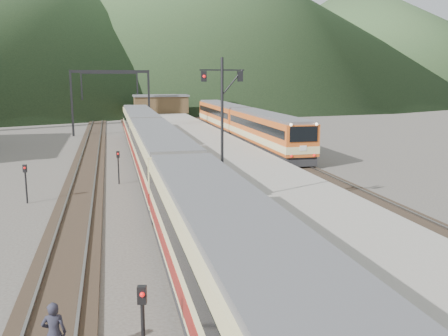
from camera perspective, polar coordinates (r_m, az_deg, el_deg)
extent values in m
cube|color=black|center=(49.11, -9.16, 1.91)|extent=(2.60, 200.00, 0.12)
cube|color=slate|center=(49.06, -10.00, 1.99)|extent=(0.10, 200.00, 0.14)
cube|color=slate|center=(49.15, -8.33, 2.05)|extent=(0.10, 200.00, 0.14)
cube|color=black|center=(49.05, -15.00, 1.67)|extent=(2.60, 200.00, 0.12)
cube|color=slate|center=(49.07, -15.84, 1.75)|extent=(0.10, 200.00, 0.14)
cube|color=slate|center=(49.01, -14.16, 1.82)|extent=(0.10, 200.00, 0.14)
cube|color=black|center=(51.15, 3.81, 2.35)|extent=(2.60, 200.00, 0.12)
cube|color=slate|center=(50.93, 3.03, 2.44)|extent=(0.10, 200.00, 0.14)
cube|color=slate|center=(51.34, 4.58, 2.49)|extent=(0.10, 200.00, 0.14)
cube|color=gray|center=(47.77, -2.29, 2.33)|extent=(8.00, 100.00, 1.00)
cube|color=black|center=(63.72, -17.00, 7.08)|extent=(0.25, 0.25, 8.00)
cube|color=black|center=(63.76, -8.57, 7.42)|extent=(0.25, 0.25, 8.00)
cube|color=black|center=(63.48, -12.92, 10.70)|extent=(9.30, 0.22, 0.35)
cube|color=black|center=(88.65, -15.92, 7.96)|extent=(0.25, 0.25, 8.00)
cube|color=black|center=(88.68, -9.85, 8.21)|extent=(0.25, 0.25, 8.00)
cube|color=black|center=(88.48, -12.99, 10.55)|extent=(9.30, 0.22, 0.35)
cube|color=#4D3922|center=(87.06, -7.23, 7.18)|extent=(9.00, 4.00, 2.80)
cube|color=slate|center=(86.98, -7.25, 8.20)|extent=(9.40, 4.40, 0.30)
cone|color=#2A4225|center=(242.66, -5.24, 17.58)|extent=(220.00, 220.00, 75.00)
cone|color=#2A4225|center=(246.67, 14.86, 14.25)|extent=(160.00, 160.00, 50.00)
cube|color=beige|center=(13.98, 0.94, -11.51)|extent=(2.94, 19.74, 3.58)
cube|color=beige|center=(33.39, -7.42, 1.36)|extent=(2.94, 19.74, 3.58)
cube|color=beige|center=(53.42, -9.56, 4.70)|extent=(2.94, 19.74, 3.58)
cube|color=#C7551E|center=(48.00, 4.89, 4.05)|extent=(2.77, 18.63, 3.38)
cube|color=#C7551E|center=(66.39, -0.18, 5.86)|extent=(2.77, 18.63, 3.38)
cylinder|color=black|center=(24.46, -0.21, 4.16)|extent=(0.14, 0.14, 7.14)
cube|color=black|center=(24.32, -0.22, 11.13)|extent=(2.20, 0.13, 0.07)
cube|color=black|center=(24.11, -2.33, 10.42)|extent=(0.25, 0.19, 0.50)
cube|color=black|center=(24.55, 1.85, 10.42)|extent=(0.25, 0.19, 0.50)
cylinder|color=black|center=(13.05, -9.21, -18.31)|extent=(0.10, 0.10, 2.00)
cube|color=black|center=(12.58, -9.36, -14.11)|extent=(0.25, 0.20, 0.45)
cylinder|color=black|center=(34.58, -11.97, -0.19)|extent=(0.10, 0.10, 2.00)
cube|color=black|center=(34.41, -12.03, 1.53)|extent=(0.23, 0.17, 0.45)
cylinder|color=black|center=(30.89, -21.67, -1.97)|extent=(0.10, 0.10, 2.00)
cube|color=black|center=(30.70, -21.80, -0.05)|extent=(0.23, 0.18, 0.45)
imported|color=#222230|center=(13.97, -18.84, -17.47)|extent=(0.63, 0.43, 1.68)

